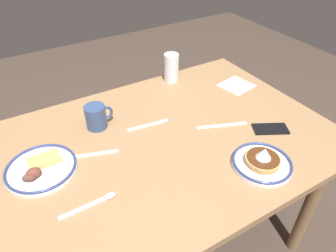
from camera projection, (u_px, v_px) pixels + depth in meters
ground_plane at (159, 246)px, 1.68m from camera, size 6.00×6.00×0.00m
dining_table at (156, 158)px, 1.28m from camera, size 1.46×0.96×0.74m
plate_near_main at (41, 168)px, 1.09m from camera, size 0.25×0.25×0.05m
plate_center_pancakes at (262, 162)px, 1.11m from camera, size 0.22×0.22×0.08m
coffee_mug at (96, 116)px, 1.28m from camera, size 0.12×0.09×0.10m
drinking_glass at (171, 69)px, 1.60m from camera, size 0.08×0.08×0.15m
cell_phone at (270, 129)px, 1.29m from camera, size 0.16×0.13×0.01m
paper_napkin at (236, 85)px, 1.59m from camera, size 0.17×0.17×0.00m
fork_near at (149, 125)px, 1.32m from camera, size 0.19×0.04×0.01m
fork_far at (93, 154)px, 1.17m from camera, size 0.18×0.07×0.01m
butter_knife at (222, 126)px, 1.31m from camera, size 0.21×0.10×0.01m
tea_spoon at (96, 202)px, 0.99m from camera, size 0.19×0.03×0.01m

